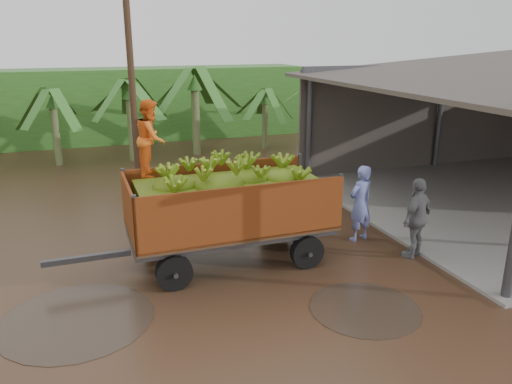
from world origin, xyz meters
The scene contains 7 objects.
ground centered at (0.00, 0.00, 0.00)m, with size 100.00×100.00×0.00m, color black.
hedge_north centered at (-2.00, 16.00, 1.80)m, with size 22.00×3.00×3.60m, color #2D661E.
banana_trailer centered at (0.55, -0.06, 1.41)m, with size 6.43×2.29×3.81m.
man_blue centered at (4.12, 0.05, 1.00)m, with size 0.73×0.48×2.00m, color #727CCF.
man_grey centered at (4.83, -1.31, 0.98)m, with size 1.15×0.48×1.97m, color slate.
utility_pole centered at (-0.59, 8.17, 3.82)m, with size 1.20×0.24×7.53m.
banana_plants centered at (-4.97, 6.88, 1.73)m, with size 23.74×19.63×3.91m.
Camera 1 is at (-2.45, -10.50, 5.06)m, focal length 35.00 mm.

